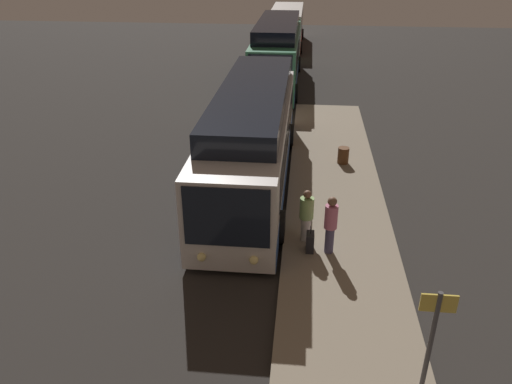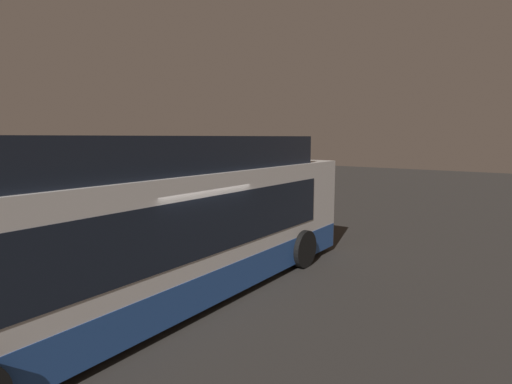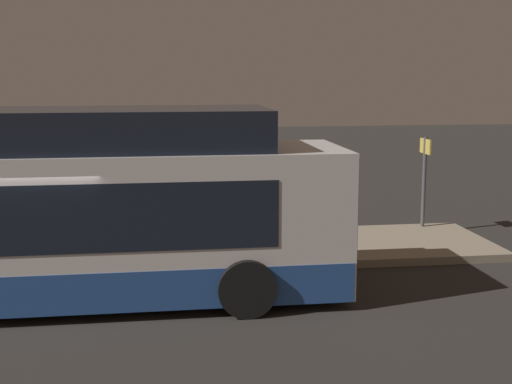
{
  "view_description": "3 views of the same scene",
  "coord_description": "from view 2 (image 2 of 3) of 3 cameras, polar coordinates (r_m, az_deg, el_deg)",
  "views": [
    {
      "loc": [
        16.43,
        2.05,
        8.12
      ],
      "look_at": [
        4.08,
        0.81,
        1.85
      ],
      "focal_mm": 35.0,
      "sensor_mm": 36.0,
      "label": 1
    },
    {
      "loc": [
        -5.56,
        -6.17,
        3.49
      ],
      "look_at": [
        4.08,
        0.81,
        1.85
      ],
      "focal_mm": 28.0,
      "sensor_mm": 36.0,
      "label": 2
    },
    {
      "loc": [
        2.11,
        -12.67,
        4.19
      ],
      "look_at": [
        4.08,
        0.81,
        1.85
      ],
      "focal_mm": 50.0,
      "sensor_mm": 36.0,
      "label": 3
    }
  ],
  "objects": [
    {
      "name": "passenger_waiting",
      "position": [
        13.64,
        -6.57,
        -2.16
      ],
      "size": [
        0.43,
        0.43,
        1.75
      ],
      "rotation": [
        0.0,
        0.0,
        -1.78
      ],
      "color": "#4C476B",
      "rests_on": "platform"
    },
    {
      "name": "platform",
      "position": [
        11.47,
        -22.83,
        -10.05
      ],
      "size": [
        20.0,
        3.33,
        0.18
      ],
      "color": "gray",
      "rests_on": "ground"
    },
    {
      "name": "bus_lead",
      "position": [
        8.33,
        -15.62,
        -5.63
      ],
      "size": [
        12.22,
        2.84,
        3.52
      ],
      "color": "silver",
      "rests_on": "ground"
    },
    {
      "name": "sign_post",
      "position": [
        18.23,
        -0.62,
        1.96
      ],
      "size": [
        0.1,
        0.66,
        2.33
      ],
      "color": "#4C4C51",
      "rests_on": "platform"
    },
    {
      "name": "ground",
      "position": [
        9.01,
        -11.52,
        -15.13
      ],
      "size": [
        80.0,
        80.0,
        0.0
      ],
      "primitive_type": "plane",
      "color": "#2B2826"
    },
    {
      "name": "suitcase",
      "position": [
        13.41,
        -4.85,
        -5.24
      ],
      "size": [
        0.41,
        0.22,
        0.8
      ],
      "color": "black",
      "rests_on": "platform"
    },
    {
      "name": "passenger_boarding",
      "position": [
        12.78,
        -6.11,
        -3.23
      ],
      "size": [
        0.46,
        0.46,
        1.62
      ],
      "rotation": [
        0.0,
        0.0,
        0.15
      ],
      "color": "silver",
      "rests_on": "platform"
    }
  ]
}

